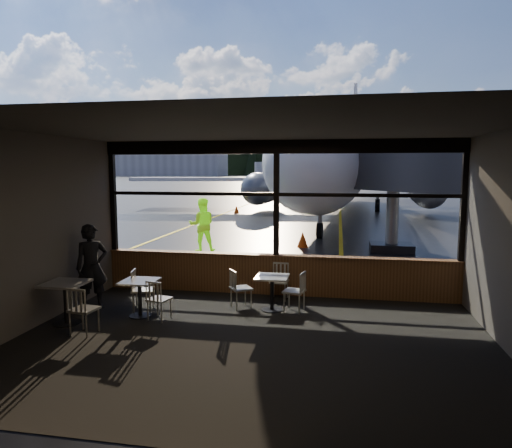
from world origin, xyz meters
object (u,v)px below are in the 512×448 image
(cafe_table_mid, at_px, (140,298))
(chair_left_s, at_px, (84,310))
(chair_near_n, at_px, (279,282))
(chair_mid_w, at_px, (143,290))
(airliner, at_px, (343,127))
(passenger, at_px, (92,267))
(cafe_table_left, at_px, (66,303))
(chair_near_w, at_px, (241,289))
(cone_nose, at_px, (303,239))
(jet_bridge, at_px, (408,186))
(cone_wing, at_px, (236,209))
(chair_mid_s, at_px, (159,300))
(chair_near_e, at_px, (294,292))
(cafe_table_near, at_px, (272,293))
(ground_crew, at_px, (202,225))

(cafe_table_mid, distance_m, chair_left_s, 1.20)
(cafe_table_mid, height_order, chair_near_n, chair_near_n)
(chair_mid_w, xyz_separation_m, chair_left_s, (-0.46, -1.41, 0.00))
(airliner, xyz_separation_m, chair_mid_w, (-4.06, -23.03, -5.22))
(passenger, bearing_deg, cafe_table_left, -130.93)
(chair_near_n, bearing_deg, cafe_table_mid, 36.45)
(chair_left_s, relative_size, passenger, 0.49)
(cafe_table_mid, bearing_deg, chair_near_w, 25.83)
(chair_mid_w, bearing_deg, chair_near_n, 103.45)
(passenger, bearing_deg, airliner, 35.68)
(cafe_table_mid, bearing_deg, cone_nose, 73.94)
(jet_bridge, distance_m, chair_mid_w, 9.61)
(cafe_table_left, distance_m, cone_wing, 21.78)
(passenger, bearing_deg, chair_mid_s, -56.33)
(chair_left_s, bearing_deg, chair_near_e, 36.06)
(cafe_table_mid, distance_m, chair_near_e, 3.04)
(airliner, relative_size, chair_near_e, 44.67)
(cafe_table_left, bearing_deg, chair_mid_s, 18.51)
(chair_left_s, distance_m, passenger, 1.56)
(cafe_table_near, bearing_deg, cafe_table_mid, -161.35)
(jet_bridge, xyz_separation_m, chair_near_e, (-3.07, -6.70, -1.90))
(chair_near_e, relative_size, passenger, 0.47)
(cafe_table_left, relative_size, chair_near_n, 0.98)
(chair_left_s, distance_m, cone_nose, 10.16)
(ground_crew, xyz_separation_m, cone_nose, (3.39, 1.53, -0.65))
(cafe_table_near, bearing_deg, jet_bridge, 62.35)
(airliner, bearing_deg, cafe_table_left, -97.53)
(ground_crew, bearing_deg, cafe_table_mid, 78.64)
(cafe_table_left, distance_m, ground_crew, 7.78)
(chair_near_e, relative_size, chair_mid_w, 0.97)
(jet_bridge, height_order, ground_crew, jet_bridge)
(cafe_table_mid, relative_size, chair_left_s, 0.84)
(airliner, bearing_deg, cone_wing, -156.59)
(jet_bridge, xyz_separation_m, cone_nose, (-3.50, 1.08, -2.03))
(jet_bridge, height_order, chair_mid_s, jet_bridge)
(cafe_table_near, distance_m, chair_near_e, 0.45)
(chair_mid_s, distance_m, passenger, 1.74)
(chair_near_e, distance_m, cone_wing, 21.00)
(jet_bridge, relative_size, cafe_table_near, 14.85)
(cafe_table_mid, bearing_deg, passenger, 165.70)
(ground_crew, bearing_deg, chair_near_w, 95.07)
(ground_crew, bearing_deg, cafe_table_near, 99.71)
(jet_bridge, xyz_separation_m, chair_mid_w, (-6.08, -7.20, -1.89))
(cafe_table_near, bearing_deg, chair_left_s, -147.79)
(chair_left_s, xyz_separation_m, passenger, (-0.62, 1.36, 0.44))
(cafe_table_near, relative_size, chair_near_n, 0.88)
(airliner, xyz_separation_m, chair_near_n, (-1.46, -21.73, -5.24))
(jet_bridge, bearing_deg, cafe_table_left, -131.04)
(cafe_table_near, distance_m, cone_wing, 20.90)
(chair_mid_w, relative_size, cone_wing, 1.69)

